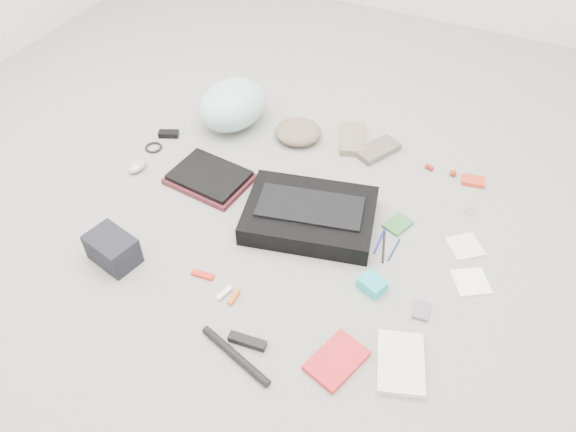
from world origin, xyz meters
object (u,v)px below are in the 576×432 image
at_px(camera_bag, 113,249).
at_px(accordion_wallet, 372,284).
at_px(laptop, 209,175).
at_px(book_red, 337,360).
at_px(messenger_bag, 310,215).
at_px(bike_helmet, 232,104).

distance_m(camera_bag, accordion_wallet, 0.97).
bearing_deg(laptop, accordion_wallet, -10.55).
height_order(camera_bag, book_red, camera_bag).
bearing_deg(messenger_bag, laptop, 161.78).
xyz_separation_m(messenger_bag, accordion_wallet, (0.34, -0.21, -0.02)).
relative_size(laptop, book_red, 1.59).
distance_m(messenger_bag, accordion_wallet, 0.40).
height_order(bike_helmet, camera_bag, bike_helmet).
xyz_separation_m(book_red, accordion_wallet, (0.00, 0.33, 0.01)).
bearing_deg(accordion_wallet, bike_helmet, 166.54).
relative_size(messenger_bag, bike_helmet, 1.40).
distance_m(bike_helmet, book_red, 1.38).
distance_m(messenger_bag, camera_bag, 0.77).
bearing_deg(laptop, messenger_bag, 1.06).
height_order(bike_helmet, accordion_wallet, bike_helmet).
xyz_separation_m(laptop, book_red, (0.83, -0.59, -0.02)).
xyz_separation_m(bike_helmet, accordion_wallet, (0.94, -0.67, -0.09)).
distance_m(laptop, bike_helmet, 0.44).
bearing_deg(camera_bag, accordion_wallet, 30.75).
relative_size(messenger_bag, camera_bag, 2.81).
height_order(messenger_bag, accordion_wallet, messenger_bag).
bearing_deg(book_red, messenger_bag, 140.11).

